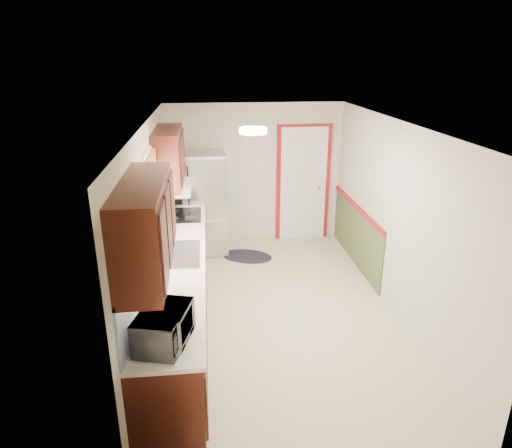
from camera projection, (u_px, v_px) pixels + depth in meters
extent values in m
cube|color=beige|center=(275.00, 310.00, 5.95)|extent=(3.20, 5.20, 0.12)
cube|color=white|center=(278.00, 124.00, 5.11)|extent=(3.20, 5.20, 0.12)
cube|color=beige|center=(255.00, 174.00, 7.86)|extent=(3.20, 0.10, 2.40)
cube|color=beige|center=(330.00, 347.00, 3.20)|extent=(3.20, 0.10, 2.40)
cube|color=beige|center=(151.00, 229.00, 5.38)|extent=(0.10, 5.20, 2.40)
cube|color=beige|center=(395.00, 220.00, 5.68)|extent=(0.10, 5.20, 2.40)
cube|color=#3A140D|center=(179.00, 296.00, 5.39)|extent=(0.60, 4.00, 0.90)
cube|color=white|center=(178.00, 260.00, 5.23)|extent=(0.63, 4.00, 0.04)
cube|color=#5793D4|center=(149.00, 237.00, 5.09)|extent=(0.02, 4.00, 0.55)
cube|color=#3A140D|center=(145.00, 226.00, 3.69)|extent=(0.35, 1.40, 0.75)
cube|color=#3A140D|center=(169.00, 157.00, 6.20)|extent=(0.35, 1.20, 0.75)
cube|color=white|center=(147.00, 200.00, 5.05)|extent=(0.02, 1.00, 0.90)
cube|color=#C64125|center=(149.00, 169.00, 4.93)|extent=(0.05, 1.12, 0.24)
cube|color=#B7B7BC|center=(178.00, 254.00, 5.31)|extent=(0.52, 0.82, 0.02)
cube|color=white|center=(175.00, 188.00, 6.41)|extent=(0.45, 0.60, 0.15)
cube|color=maroon|center=(303.00, 184.00, 7.99)|extent=(0.94, 0.05, 2.08)
cube|color=white|center=(303.00, 185.00, 7.97)|extent=(0.80, 0.04, 2.00)
cube|color=#47512D|center=(356.00, 235.00, 7.20)|extent=(0.02, 2.30, 0.90)
cube|color=maroon|center=(357.00, 207.00, 7.04)|extent=(0.04, 2.30, 0.06)
cylinder|color=#FFD88C|center=(253.00, 131.00, 4.91)|extent=(0.30, 0.30, 0.06)
imported|color=white|center=(164.00, 324.00, 3.62)|extent=(0.42, 0.59, 0.36)
cube|color=#B7B7BC|center=(204.00, 203.00, 7.48)|extent=(0.74, 0.70, 1.69)
cylinder|color=black|center=(190.00, 216.00, 7.14)|extent=(0.02, 0.02, 1.18)
ellipsoid|color=black|center=(247.00, 256.00, 7.53)|extent=(0.98, 0.82, 0.01)
cube|color=black|center=(183.00, 215.00, 6.60)|extent=(0.54, 0.64, 0.02)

